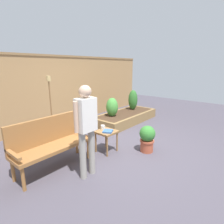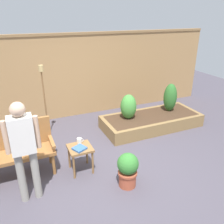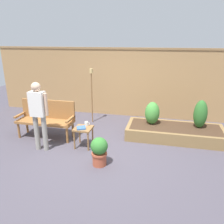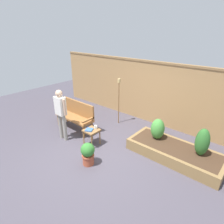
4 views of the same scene
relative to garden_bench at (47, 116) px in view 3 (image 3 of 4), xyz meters
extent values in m
plane|color=#47424C|center=(1.48, -0.51, -0.54)|extent=(14.00, 14.00, 0.00)
cube|color=#A37A4C|center=(1.48, 2.09, 0.51)|extent=(8.40, 0.10, 2.10)
cube|color=olive|center=(1.48, 2.09, 1.59)|extent=(8.40, 0.14, 0.06)
cylinder|color=#936033|center=(0.66, 0.08, -0.34)|extent=(0.06, 0.06, 0.40)
cylinder|color=#936033|center=(0.66, -0.28, -0.34)|extent=(0.06, 0.06, 0.40)
cylinder|color=#936033|center=(-0.66, 0.08, -0.34)|extent=(0.06, 0.06, 0.40)
cylinder|color=#936033|center=(-0.66, -0.28, -0.34)|extent=(0.06, 0.06, 0.40)
cube|color=#936033|center=(0.00, -0.10, -0.11)|extent=(1.44, 0.48, 0.06)
cube|color=#936033|center=(0.00, 0.11, 0.16)|extent=(1.44, 0.06, 0.48)
cube|color=#936033|center=(-0.69, -0.10, 0.02)|extent=(0.06, 0.48, 0.04)
cube|color=#936033|center=(0.69, -0.10, 0.02)|extent=(0.06, 0.48, 0.04)
cylinder|color=olive|center=(1.28, -0.20, -0.32)|extent=(0.04, 0.04, 0.44)
cylinder|color=olive|center=(1.28, -0.53, -0.32)|extent=(0.04, 0.04, 0.44)
cylinder|color=olive|center=(0.95, -0.20, -0.32)|extent=(0.04, 0.04, 0.44)
cylinder|color=olive|center=(0.95, -0.53, -0.32)|extent=(0.04, 0.04, 0.44)
cube|color=olive|center=(1.12, -0.37, -0.08)|extent=(0.40, 0.40, 0.04)
cylinder|color=silver|center=(1.15, -0.23, -0.02)|extent=(0.09, 0.09, 0.10)
torus|color=silver|center=(1.20, -0.23, -0.02)|extent=(0.07, 0.01, 0.07)
cube|color=#38609E|center=(1.09, -0.43, -0.05)|extent=(0.26, 0.26, 0.03)
cylinder|color=#A84C33|center=(1.69, -1.04, -0.43)|extent=(0.28, 0.28, 0.23)
cylinder|color=#A84C33|center=(1.69, -1.04, -0.30)|extent=(0.31, 0.31, 0.04)
sphere|color=#33752D|center=(1.69, -1.04, -0.13)|extent=(0.34, 0.34, 0.34)
cube|color=olive|center=(3.20, 0.17, -0.39)|extent=(2.40, 0.09, 0.30)
cube|color=olive|center=(3.20, 1.08, -0.39)|extent=(2.40, 0.09, 0.30)
cube|color=olive|center=(2.04, 0.62, -0.39)|extent=(0.09, 0.82, 0.30)
cube|color=olive|center=(4.35, 0.62, -0.39)|extent=(0.09, 0.82, 0.30)
cube|color=#422D1E|center=(3.20, 0.62, -0.39)|extent=(2.22, 0.82, 0.30)
cylinder|color=brown|center=(2.61, 0.72, -0.21)|extent=(0.04, 0.04, 0.06)
ellipsoid|color=#428938|center=(2.61, 0.72, 0.05)|extent=(0.37, 0.37, 0.58)
cylinder|color=brown|center=(3.77, 0.72, -0.21)|extent=(0.04, 0.04, 0.06)
ellipsoid|color=#2D6628|center=(3.77, 0.72, 0.11)|extent=(0.33, 0.33, 0.70)
cylinder|color=brown|center=(0.81, 1.24, 0.19)|extent=(0.03, 0.03, 1.48)
cylinder|color=tan|center=(0.81, 1.24, 1.00)|extent=(0.10, 0.10, 0.13)
cylinder|color=gray|center=(0.34, -0.72, -0.13)|extent=(0.11, 0.11, 0.82)
cylinder|color=gray|center=(0.14, -0.72, -0.13)|extent=(0.11, 0.11, 0.82)
cube|color=silver|center=(0.24, -0.72, 0.55)|extent=(0.32, 0.20, 0.54)
cylinder|color=tan|center=(0.44, -0.72, 0.55)|extent=(0.07, 0.07, 0.49)
cylinder|color=tan|center=(0.04, -0.72, 0.55)|extent=(0.07, 0.07, 0.49)
sphere|color=tan|center=(0.24, -0.72, 0.92)|extent=(0.20, 0.20, 0.20)
camera|label=1|loc=(-1.63, -2.83, 1.30)|focal=29.11mm
camera|label=2|loc=(0.25, -3.74, 2.06)|focal=37.47mm
camera|label=3|loc=(2.84, -4.83, 1.89)|focal=35.83mm
camera|label=4|loc=(4.69, -3.60, 2.56)|focal=30.73mm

